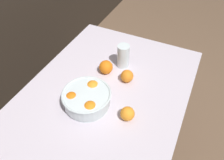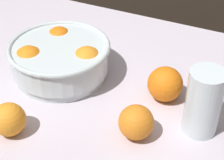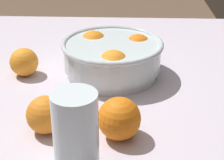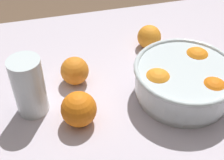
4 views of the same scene
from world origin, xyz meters
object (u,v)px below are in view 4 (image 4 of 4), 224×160
Objects in this scene: juice_glass at (30,89)px; orange_loose_aside at (75,71)px; orange_loose_near_bowl at (149,37)px; fruit_bowl at (185,80)px; orange_loose_front at (79,109)px.

juice_glass reaches higher than orange_loose_aside.
orange_loose_near_bowl is 0.26m from orange_loose_aside.
juice_glass is (0.37, -0.04, 0.02)m from fruit_bowl.
orange_loose_near_bowl is at bearing -136.36° from orange_loose_front.
orange_loose_front is (0.26, 0.25, 0.01)m from orange_loose_near_bowl.
orange_loose_aside is at bearing -25.13° from fruit_bowl.
orange_loose_front is (-0.10, 0.07, -0.02)m from juice_glass.
juice_glass is 0.40m from orange_loose_near_bowl.
orange_loose_near_bowl is 0.87× the size of orange_loose_front.
fruit_bowl is 3.06× the size of orange_loose_front.
orange_loose_near_bowl is 0.36m from orange_loose_front.
fruit_bowl reaches higher than orange_loose_front.
fruit_bowl is 0.28m from orange_loose_aside.
juice_glass reaches higher than orange_loose_front.
fruit_bowl is 3.53× the size of orange_loose_near_bowl.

